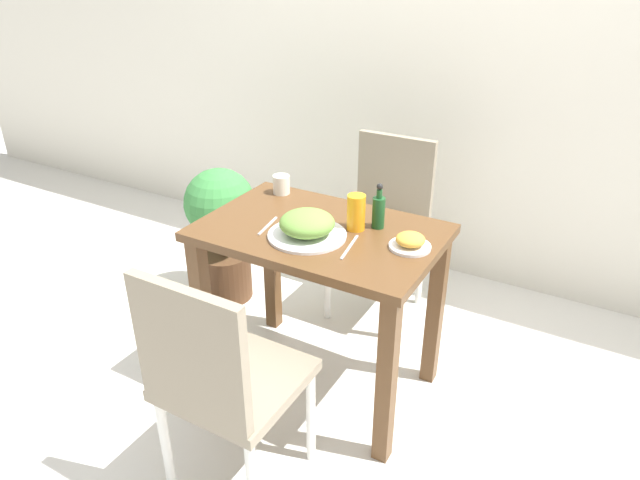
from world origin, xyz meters
TOP-DOWN VIEW (x-y plane):
  - ground_plane at (0.00, 0.00)m, footprint 16.00×16.00m
  - wall_back at (0.00, 1.26)m, footprint 8.00×0.05m
  - dining_table at (0.00, 0.00)m, footprint 0.92×0.61m
  - chair_near at (0.01, -0.65)m, footprint 0.42×0.42m
  - chair_far at (-0.03, 0.70)m, footprint 0.42×0.42m
  - food_plate at (-0.01, -0.08)m, footprint 0.30×0.30m
  - side_plate at (0.36, 0.02)m, footprint 0.15×0.15m
  - drink_cup at (-0.32, 0.22)m, footprint 0.07×0.07m
  - juice_glass at (0.12, 0.06)m, footprint 0.07×0.07m
  - sauce_bottle at (0.19, 0.12)m, footprint 0.05×0.05m
  - fork_utensil at (-0.19, -0.08)m, footprint 0.04×0.16m
  - spoon_utensil at (0.17, -0.08)m, footprint 0.04×0.19m
  - potted_plant_left at (-0.79, 0.35)m, footprint 0.36×0.36m

SIDE VIEW (x-z plane):
  - ground_plane at x=0.00m, z-range 0.00..0.00m
  - potted_plant_left at x=-0.79m, z-range 0.06..0.79m
  - chair_near at x=0.01m, z-range 0.06..0.96m
  - chair_far at x=-0.03m, z-range 0.06..0.96m
  - dining_table at x=0.00m, z-range 0.23..0.98m
  - fork_utensil at x=-0.19m, z-range 0.75..0.76m
  - spoon_utensil at x=0.17m, z-range 0.75..0.76m
  - side_plate at x=0.36m, z-range 0.75..0.80m
  - drink_cup at x=-0.32m, z-range 0.75..0.83m
  - food_plate at x=-0.01m, z-range 0.75..0.85m
  - juice_glass at x=0.12m, z-range 0.75..0.89m
  - sauce_bottle at x=0.19m, z-range 0.73..0.91m
  - wall_back at x=0.00m, z-range 0.00..2.60m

